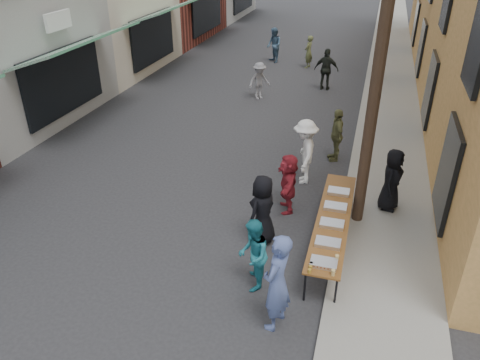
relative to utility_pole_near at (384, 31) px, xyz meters
The scene contains 24 objects.
ground 6.91m from the utility_pole_near, 145.10° to the right, with size 120.00×120.00×0.00m, color #28282B.
sidewalk 12.82m from the utility_pole_near, 86.66° to the left, with size 2.20×60.00×0.10m, color gray.
utility_pole_near is the anchor object (origin of this frame).
serving_table 3.99m from the utility_pole_near, 113.58° to the right, with size 0.70×4.00×0.75m.
catering_tray_sausage 4.67m from the utility_pole_near, 100.14° to the right, with size 0.50×0.33×0.08m, color maroon.
catering_tray_foil_b 4.31m from the utility_pole_near, 103.12° to the right, with size 0.50×0.33×0.08m, color #B2B2B7.
catering_tray_buns 4.01m from the utility_pole_near, 109.08° to the right, with size 0.50×0.33×0.08m, color tan.
catering_tray_foil_d 3.82m from the utility_pole_near, 123.84° to the right, with size 0.50×0.33×0.08m, color #B2B2B7.
catering_tray_buns_end 3.74m from the utility_pole_near, behind, with size 0.50×0.33×0.08m, color tan.
condiment_jar_a 4.89m from the utility_pole_near, 103.09° to the right, with size 0.07×0.07×0.08m, color #A57F26.
condiment_jar_b 4.82m from the utility_pole_near, 103.51° to the right, with size 0.07×0.07×0.08m, color #A57F26.
condiment_jar_c 4.76m from the utility_pole_near, 103.96° to the right, with size 0.07×0.07×0.08m, color #A57F26.
cup_stack 4.79m from the utility_pole_near, 95.63° to the right, with size 0.08×0.08×0.12m, color tan.
guest_front_a 4.42m from the utility_pole_near, 145.13° to the right, with size 0.81×0.53×1.66m, color black.
guest_front_b 5.30m from the utility_pole_near, 107.55° to the right, with size 0.70×0.46×1.92m, color #4E5F97.
guest_front_c 5.08m from the utility_pole_near, 122.40° to the right, with size 0.74×0.58×1.52m, color teal.
guest_front_d 4.26m from the utility_pole_near, 134.07° to the left, with size 1.18×0.68×1.82m, color white.
guest_front_e 5.03m from the utility_pole_near, 105.27° to the left, with size 0.95×0.39×1.62m, color brown.
guest_queue_back 4.12m from the utility_pole_near, behind, with size 1.42×0.45×1.53m, color maroon.
server 3.74m from the utility_pole_near, 46.01° to the left, with size 0.78×0.50×1.59m, color black.
passerby_left 10.00m from the utility_pole_near, 118.97° to the left, with size 0.96×0.55×1.49m, color gray.
passerby_mid 10.87m from the utility_pole_near, 101.45° to the left, with size 1.03×0.43×1.76m, color black.
passerby_right 14.24m from the utility_pole_near, 103.90° to the left, with size 0.57×0.37×1.55m, color #5E673C.
passerby_far 15.24m from the utility_pole_near, 110.42° to the left, with size 0.84×0.65×1.72m, color #426281.
Camera 1 is at (4.22, -6.85, 6.38)m, focal length 35.00 mm.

